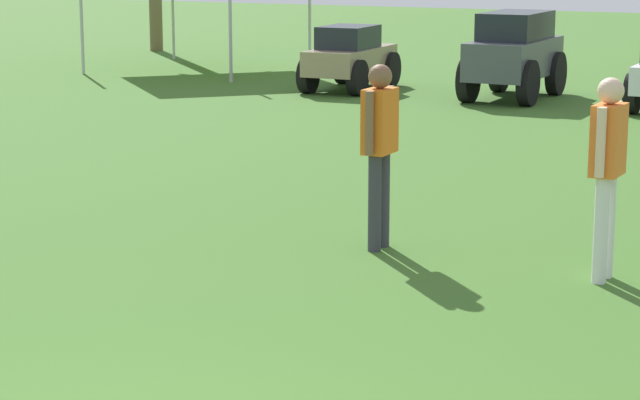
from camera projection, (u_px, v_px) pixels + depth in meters
teammate_midfield at (608, 160)px, 9.38m from camera, size 0.22×0.49×1.56m
teammate_deep at (380, 139)px, 10.34m from camera, size 0.20×0.49×1.56m
parked_car_slot_a at (350, 57)px, 21.38m from camera, size 1.14×2.22×1.10m
parked_car_slot_b at (514, 53)px, 20.17m from camera, size 1.19×2.36×1.40m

